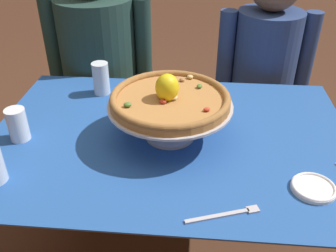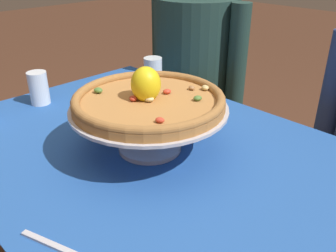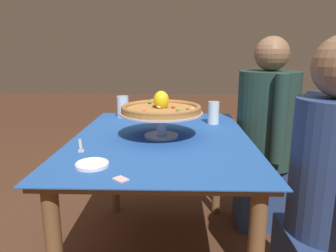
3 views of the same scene
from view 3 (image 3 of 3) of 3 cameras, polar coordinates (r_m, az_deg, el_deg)
The scene contains 11 objects.
dining_table at distance 1.64m, azimuth -1.19°, elevation -5.40°, with size 1.26×0.88×0.71m.
pizza_stand at distance 1.58m, azimuth -1.14°, elevation 1.34°, with size 0.42×0.42×0.13m.
pizza at distance 1.57m, azimuth -1.14°, elevation 3.25°, with size 0.40×0.40×0.11m.
water_glass_side_left at distance 2.09m, azimuth -2.24°, elevation 3.08°, with size 0.07×0.07×0.11m.
water_glass_front_left at distance 2.11m, azimuth -8.12°, elevation 3.22°, with size 0.08×0.08×0.14m.
water_glass_back_left at distance 1.91m, azimuth 8.17°, elevation 2.12°, with size 0.07×0.07×0.13m.
side_plate at distance 1.23m, azimuth -13.49°, elevation -6.69°, with size 0.13×0.13×0.02m.
dinner_fork at distance 1.50m, azimuth -15.46°, elevation -3.49°, with size 0.20×0.08×0.01m.
sugar_packet at distance 1.09m, azimuth -8.50°, elevation -9.46°, with size 0.05×0.04×0.01m, color beige.
diner_left at distance 2.10m, azimuth 17.19°, elevation -1.84°, with size 0.53×0.38×1.22m.
diner_right at distance 1.40m, azimuth 26.89°, elevation -12.00°, with size 0.47×0.33×1.19m.
Camera 3 is at (1.55, 0.08, 1.13)m, focal length 33.89 mm.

